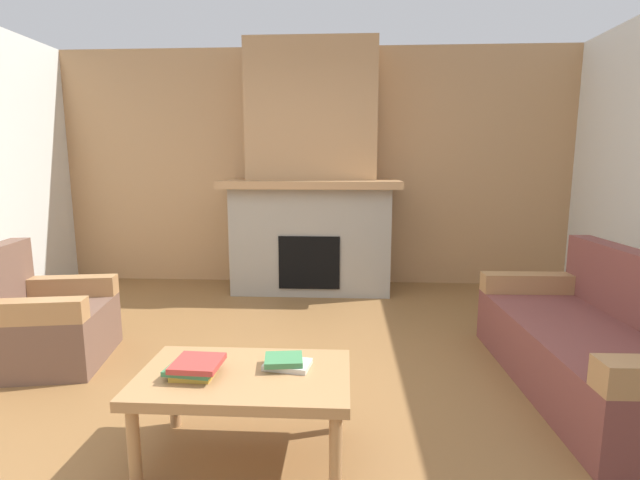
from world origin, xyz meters
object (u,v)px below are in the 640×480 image
fireplace (312,186)px  couch (599,346)px  armchair (41,323)px  coffee_table (244,384)px

fireplace → couch: 3.15m
fireplace → armchair: bearing=-130.2°
armchair → couch: bearing=-3.0°
armchair → coffee_table: 1.95m
coffee_table → armchair: bearing=149.5°
couch → armchair: same height
fireplace → coffee_table: (-0.10, -3.09, -0.79)m
couch → coffee_table: size_ratio=1.82×
couch → armchair: (-3.74, 0.20, 0.01)m
armchair → fireplace: bearing=49.8°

